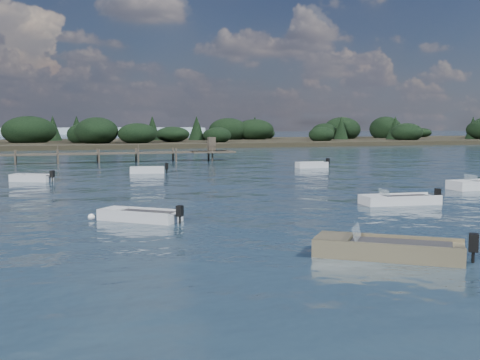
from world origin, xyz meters
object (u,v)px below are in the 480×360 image
object	(u,v)px
tender_far_grey_b	(312,166)
tender_far_grey	(31,179)
dinghy_mid_grey	(140,218)
tender_far_white	(147,171)
dinghy_near_olive	(388,252)
dinghy_mid_white_a	(399,202)

from	to	relation	value
tender_far_grey_b	tender_far_grey	xyz separation A→B (m)	(-25.72, -5.73, -0.01)
dinghy_mid_grey	tender_far_grey	distance (m)	21.20
dinghy_mid_grey	tender_far_white	size ratio (longest dim) A/B	1.09
tender_far_grey_b	dinghy_near_olive	bearing A→B (deg)	-111.69
dinghy_mid_grey	tender_far_white	xyz separation A→B (m)	(4.68, 25.21, 0.02)
dinghy_near_olive	tender_far_white	world-z (taller)	dinghy_near_olive
tender_far_white	tender_far_grey	bearing A→B (deg)	-154.30
dinghy_mid_grey	dinghy_near_olive	distance (m)	11.84
tender_far_grey_b	dinghy_near_olive	xyz separation A→B (m)	(-14.44, -36.29, -0.00)
tender_far_grey	tender_far_white	distance (m)	10.51
tender_far_white	dinghy_near_olive	bearing A→B (deg)	-87.04
tender_far_grey	dinghy_near_olive	xyz separation A→B (m)	(11.29, -30.56, 0.01)
dinghy_mid_grey	dinghy_mid_white_a	bearing A→B (deg)	4.32
tender_far_grey_b	dinghy_near_olive	distance (m)	39.06
dinghy_mid_white_a	dinghy_near_olive	xyz separation A→B (m)	(-7.65, -10.97, 0.03)
tender_far_grey_b	tender_far_white	bearing A→B (deg)	-175.86
tender_far_white	dinghy_mid_white_a	bearing A→B (deg)	-68.59
dinghy_mid_grey	dinghy_mid_white_a	world-z (taller)	dinghy_mid_white_a
tender_far_grey	tender_far_white	size ratio (longest dim) A/B	0.97
dinghy_mid_grey	tender_far_grey_b	distance (m)	33.68
dinghy_mid_grey	dinghy_mid_white_a	distance (m)	14.19
dinghy_near_olive	dinghy_mid_grey	bearing A→B (deg)	123.27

